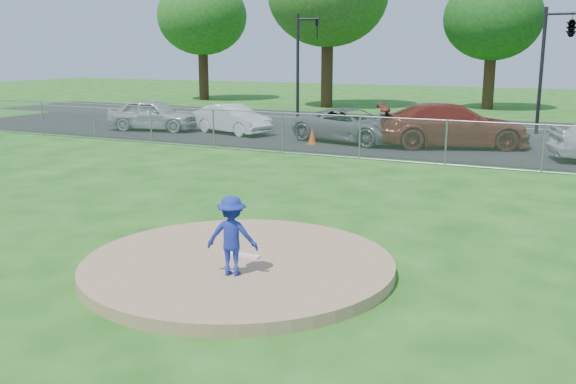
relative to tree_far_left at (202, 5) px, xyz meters
name	(u,v)px	position (x,y,z in m)	size (l,w,h in m)	color
ground	(399,173)	(22.00, -23.00, -7.06)	(120.00, 120.00, 0.00)	#195412
pitchers_mound	(238,265)	(22.00, -33.00, -6.96)	(5.40, 5.40, 0.20)	#9D7856
pitching_rubber	(244,255)	(22.00, -32.80, -6.84)	(0.60, 0.15, 0.04)	white
chain_link_fence	(416,141)	(22.00, -21.00, -6.31)	(40.00, 0.06, 1.50)	gray
parking_lot	(444,146)	(22.00, -16.50, -7.05)	(50.00, 8.00, 0.01)	black
street	(476,126)	(22.00, -9.00, -7.06)	(60.00, 7.00, 0.01)	black
tree_far_left	(202,5)	(0.00, 0.00, 0.00)	(6.72, 6.72, 10.74)	#331F12
tree_center	(494,6)	(21.00, 1.00, -0.59)	(6.16, 6.16, 9.84)	#372114
traffic_signal_left	(302,58)	(13.24, -11.00, -3.70)	(1.28, 0.20, 5.60)	black
traffic_signal_center	(569,30)	(25.97, -11.00, -2.45)	(1.42, 2.48, 5.60)	black
pitcher	(232,236)	(22.29, -33.68, -6.21)	(0.83, 0.48, 1.29)	#1B2B97
traffic_cone	(312,136)	(17.08, -18.44, -6.72)	(0.34, 0.34, 0.65)	#E54C0C
parked_car_silver	(153,115)	(8.42, -17.43, -6.31)	(1.74, 4.33, 1.47)	#AFAFB4
parked_car_white	(232,119)	(12.42, -16.86, -6.39)	(1.40, 4.00, 1.32)	silver
parked_car_gray	(351,125)	(18.29, -17.15, -6.36)	(2.29, 4.96, 1.38)	slate
parked_car_darkred	(453,125)	(22.35, -16.78, -6.20)	(2.39, 5.87, 1.70)	maroon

